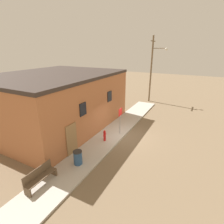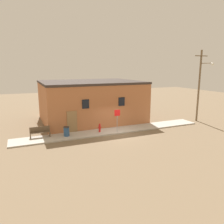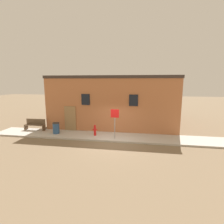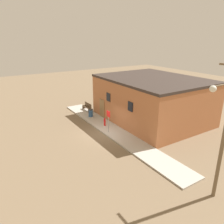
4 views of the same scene
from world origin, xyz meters
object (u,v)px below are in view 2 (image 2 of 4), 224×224
at_px(bench, 40,132).
at_px(trash_bin, 67,131).
at_px(fire_hydrant, 100,128).
at_px(utility_pole, 200,83).
at_px(stop_sign, 117,117).

relative_size(bench, trash_bin, 2.00).
bearing_deg(fire_hydrant, utility_pole, -0.03).
xyz_separation_m(trash_bin, utility_pole, (15.72, -0.03, 3.98)).
bearing_deg(stop_sign, bench, 170.39).
distance_m(fire_hydrant, utility_pole, 13.11).
bearing_deg(bench, stop_sign, -9.61).
bearing_deg(utility_pole, fire_hydrant, 179.97).
bearing_deg(stop_sign, utility_pole, 2.76).
bearing_deg(trash_bin, stop_sign, -6.45).
distance_m(trash_bin, utility_pole, 16.22).
distance_m(fire_hydrant, trash_bin, 3.24).
bearing_deg(fire_hydrant, stop_sign, -17.94).
bearing_deg(trash_bin, fire_hydrant, -0.37).
height_order(fire_hydrant, trash_bin, trash_bin).
xyz_separation_m(fire_hydrant, bench, (-5.50, 0.68, 0.04)).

